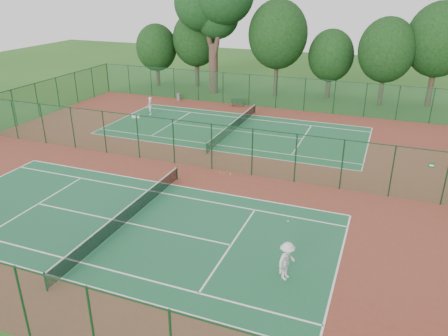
{
  "coord_description": "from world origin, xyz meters",
  "views": [
    {
      "loc": [
        13.09,
        -27.23,
        12.74
      ],
      "look_at": [
        3.66,
        -2.99,
        1.6
      ],
      "focal_mm": 35.0,
      "sensor_mm": 36.0,
      "label": 1
    }
  ],
  "objects": [
    {
      "name": "ground",
      "position": [
        0.0,
        0.0,
        0.0
      ],
      "size": [
        120.0,
        120.0,
        0.0
      ],
      "primitive_type": "plane",
      "color": "#28571B",
      "rests_on": "ground"
    },
    {
      "name": "red_pad",
      "position": [
        0.0,
        0.0,
        0.01
      ],
      "size": [
        40.0,
        36.0,
        0.01
      ],
      "primitive_type": "cube",
      "color": "brown",
      "rests_on": "ground"
    },
    {
      "name": "court_near",
      "position": [
        0.0,
        -9.0,
        0.01
      ],
      "size": [
        23.77,
        10.97,
        0.01
      ],
      "primitive_type": "cube",
      "color": "#1D5C38",
      "rests_on": "red_pad"
    },
    {
      "name": "court_far",
      "position": [
        0.0,
        9.0,
        0.01
      ],
      "size": [
        23.77,
        10.97,
        0.01
      ],
      "primitive_type": "cube",
      "color": "#1C5B35",
      "rests_on": "red_pad"
    },
    {
      "name": "fence_north",
      "position": [
        0.0,
        18.0,
        1.76
      ],
      "size": [
        40.0,
        0.09,
        3.5
      ],
      "color": "#164426",
      "rests_on": "ground"
    },
    {
      "name": "fence_divider",
      "position": [
        0.0,
        0.0,
        1.76
      ],
      "size": [
        40.0,
        0.09,
        3.5
      ],
      "color": "#194C28",
      "rests_on": "ground"
    },
    {
      "name": "tennis_net_near",
      "position": [
        0.0,
        -9.0,
        0.54
      ],
      "size": [
        0.1,
        12.9,
        0.97
      ],
      "color": "#123319",
      "rests_on": "ground"
    },
    {
      "name": "tennis_net_far",
      "position": [
        0.0,
        9.0,
        0.54
      ],
      "size": [
        0.1,
        12.9,
        0.97
      ],
      "color": "#14371B",
      "rests_on": "ground"
    },
    {
      "name": "player_near",
      "position": [
        9.73,
        -10.66,
        0.98
      ],
      "size": [
        1.06,
        1.4,
        1.91
      ],
      "primitive_type": "imported",
      "rotation": [
        0.0,
        0.0,
        1.25
      ],
      "color": "silver",
      "rests_on": "court_near"
    },
    {
      "name": "player_far",
      "position": [
        -9.9,
        10.85,
        0.94
      ],
      "size": [
        0.67,
        0.79,
        1.84
      ],
      "primitive_type": "imported",
      "rotation": [
        0.0,
        0.0,
        -1.17
      ],
      "color": "silver",
      "rests_on": "court_far"
    },
    {
      "name": "trash_bin",
      "position": [
        -9.88,
        17.25,
        0.41
      ],
      "size": [
        0.52,
        0.52,
        0.79
      ],
      "primitive_type": "cylinder",
      "rotation": [
        0.0,
        0.0,
        -0.21
      ],
      "color": "gray",
      "rests_on": "red_pad"
    },
    {
      "name": "bench",
      "position": [
        -2.56,
        17.19,
        0.48
      ],
      "size": [
        1.53,
        0.76,
        0.91
      ],
      "rotation": [
        0.0,
        0.0,
        0.24
      ],
      "color": "black",
      "rests_on": "red_pad"
    },
    {
      "name": "kit_bag",
      "position": [
        -10.72,
        9.31,
        0.15
      ],
      "size": [
        0.81,
        0.44,
        0.29
      ],
      "primitive_type": "cube",
      "rotation": [
        0.0,
        0.0,
        0.2
      ],
      "color": "white",
      "rests_on": "red_pad"
    },
    {
      "name": "stray_ball_a",
      "position": [
        3.15,
        -0.47,
        0.05
      ],
      "size": [
        0.07,
        0.07,
        0.07
      ],
      "primitive_type": "sphere",
      "color": "yellow",
      "rests_on": "red_pad"
    },
    {
      "name": "stray_ball_b",
      "position": [
        2.41,
        -0.51,
        0.04
      ],
      "size": [
        0.07,
        0.07,
        0.07
      ],
      "primitive_type": "sphere",
      "color": "#D4E435",
      "rests_on": "red_pad"
    },
    {
      "name": "stray_ball_c",
      "position": [
        2.7,
        -0.49,
        0.04
      ],
      "size": [
        0.07,
        0.07,
        0.07
      ],
      "primitive_type": "sphere",
      "color": "gold",
      "rests_on": "red_pad"
    },
    {
      "name": "big_tree",
      "position": [
        -7.4,
        22.38,
        10.5
      ],
      "size": [
        9.65,
        7.06,
        14.83
      ],
      "color": "#3C2A21",
      "rests_on": "ground"
    },
    {
      "name": "evergreen_row",
      "position": [
        0.5,
        24.25,
        0.0
      ],
      "size": [
        39.0,
        5.0,
        12.0
      ],
      "primitive_type": null,
      "color": "black",
      "rests_on": "ground"
    }
  ]
}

